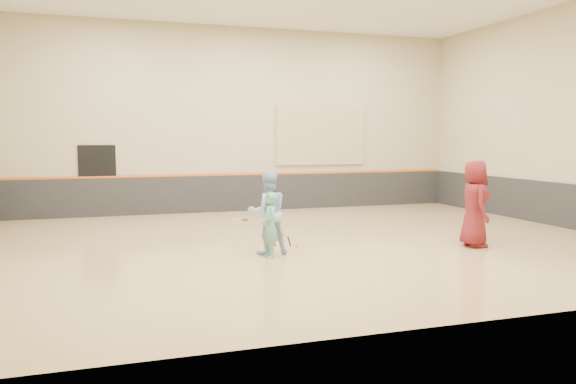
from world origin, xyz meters
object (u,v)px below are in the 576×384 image
object	(u,v)px
instructor	(268,213)
girl	(270,225)
young_man	(474,204)
spare_racket	(237,219)

from	to	relation	value
instructor	girl	bearing A→B (deg)	81.05
girl	young_man	xyz separation A→B (m)	(4.65, -0.27, 0.30)
instructor	spare_racket	size ratio (longest dim) A/B	2.44
young_man	spare_racket	world-z (taller)	young_man
young_man	spare_racket	size ratio (longest dim) A/B	2.71
instructor	young_man	xyz separation A→B (m)	(4.59, -0.66, 0.10)
girl	instructor	size ratio (longest dim) A/B	0.76
girl	spare_racket	xyz separation A→B (m)	(0.53, 5.28, -0.62)
young_man	girl	bearing A→B (deg)	101.79
girl	spare_racket	world-z (taller)	girl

